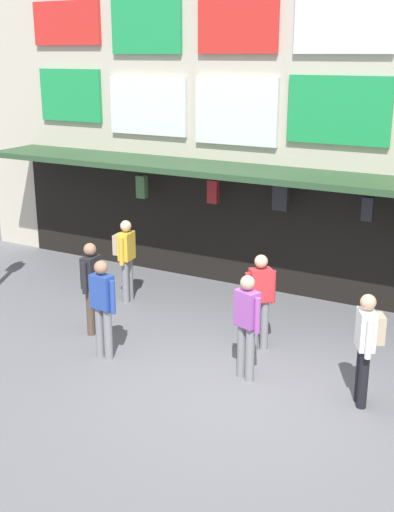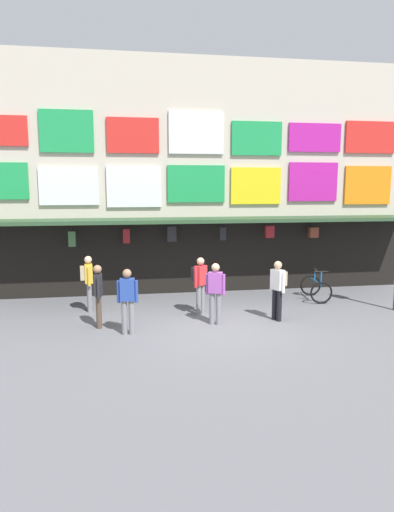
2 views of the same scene
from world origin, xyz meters
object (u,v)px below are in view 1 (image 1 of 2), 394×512
Objects in this scene: pedestrian_in_white at (103,304)px; pedestrian_in_yellow at (92,283)px; pedestrian_in_red at (260,294)px; pedestrian_in_black at (247,321)px; pedestrian_in_purple at (367,341)px; pedestrian_in_green at (126,254)px.

pedestrian_in_white and pedestrian_in_yellow have the same top height.
pedestrian_in_white is at bearing -143.99° from pedestrian_in_red.
pedestrian_in_black and pedestrian_in_red have the same top height.
pedestrian_in_white and pedestrian_in_red have the same top height.
pedestrian_in_red is at bearing 103.12° from pedestrian_in_black.
pedestrian_in_purple and pedestrian_in_yellow have the same top height.
pedestrian_in_yellow is at bearing 175.68° from pedestrian_in_black.
pedestrian_in_green is at bearing 161.74° from pedestrian_in_purple.
pedestrian_in_yellow is 3.11m from pedestrian_in_black.
pedestrian_in_green and pedestrian_in_red have the same top height.
pedestrian_in_green is 1.00× the size of pedestrian_in_red.
pedestrian_in_purple is 5.55m from pedestrian_in_green.
pedestrian_in_black is 1.08m from pedestrian_in_red.
pedestrian_in_red is (-2.03, 0.96, 0.00)m from pedestrian_in_purple.
pedestrian_in_white is at bearing -42.65° from pedestrian_in_yellow.
pedestrian_in_purple is 1.00× the size of pedestrian_in_red.
pedestrian_in_black is (3.48, -1.83, -0.04)m from pedestrian_in_green.
pedestrian_in_black is (3.10, -0.23, 0.00)m from pedestrian_in_yellow.
pedestrian_in_green is 1.00× the size of pedestrian_in_black.
pedestrian_in_yellow is 1.00× the size of pedestrian_in_black.
pedestrian_in_yellow is (-4.89, 0.14, -0.04)m from pedestrian_in_purple.
pedestrian_in_white is 2.38m from pedestrian_in_black.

